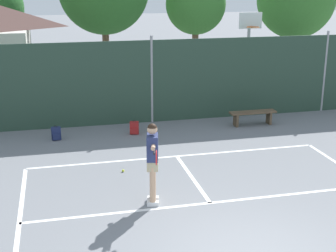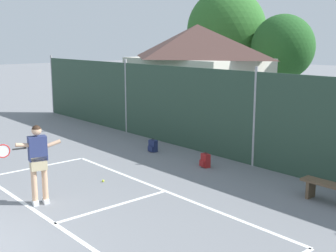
# 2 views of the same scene
# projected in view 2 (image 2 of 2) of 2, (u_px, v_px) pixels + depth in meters

# --- Properties ---
(chainlink_fence) EXTENTS (26.09, 0.09, 2.97)m
(chainlink_fence) POSITION_uv_depth(u_px,v_px,m) (255.00, 119.00, 12.97)
(chainlink_fence) COLOR #284233
(chainlink_fence) RESTS_ON ground
(clubhouse_building) EXTENTS (6.76, 4.67, 4.46)m
(clubhouse_building) POSITION_uv_depth(u_px,v_px,m) (197.00, 70.00, 21.25)
(clubhouse_building) COLOR beige
(clubhouse_building) RESTS_ON ground
(tennis_player) EXTENTS (0.33, 1.43, 1.85)m
(tennis_player) POSITION_uv_depth(u_px,v_px,m) (37.00, 157.00, 9.93)
(tennis_player) COLOR silver
(tennis_player) RESTS_ON ground
(tennis_ball) EXTENTS (0.07, 0.07, 0.07)m
(tennis_ball) POSITION_uv_depth(u_px,v_px,m) (103.00, 181.00, 11.69)
(tennis_ball) COLOR #CCE033
(tennis_ball) RESTS_ON ground
(backpack_navy) EXTENTS (0.29, 0.26, 0.46)m
(backpack_navy) POSITION_uv_depth(u_px,v_px,m) (153.00, 146.00, 14.83)
(backpack_navy) COLOR navy
(backpack_navy) RESTS_ON ground
(backpack_red) EXTENTS (0.31, 0.29, 0.46)m
(backpack_red) POSITION_uv_depth(u_px,v_px,m) (205.00, 161.00, 13.04)
(backpack_red) COLOR maroon
(backpack_red) RESTS_ON ground
(courtside_bench) EXTENTS (1.60, 0.36, 0.48)m
(courtside_bench) POSITION_uv_depth(u_px,v_px,m) (335.00, 190.00, 10.03)
(courtside_bench) COLOR brown
(courtside_bench) RESTS_ON ground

